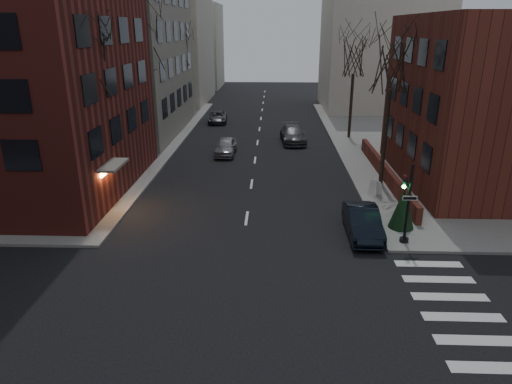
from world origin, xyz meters
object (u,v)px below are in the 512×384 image
tree_left_b (145,44)px  car_lane_far (218,117)px  sandwich_board (376,188)px  tree_right_b (354,57)px  streetlamp_near (144,112)px  evergreen_shrub (403,208)px  tree_right_a (392,64)px  car_lane_silver (226,146)px  tree_left_a (88,60)px  parked_sedan (363,222)px  tree_left_c (180,48)px  streetlamp_far (190,82)px  car_lane_gray (293,134)px  traffic_signal (406,209)px

tree_left_b → car_lane_far: size_ratio=2.45×
car_lane_far → sandwich_board: car_lane_far is taller
tree_right_b → streetlamp_near: tree_right_b is taller
evergreen_shrub → tree_right_a: bearing=86.0°
car_lane_silver → sandwich_board: size_ratio=4.01×
tree_left_a → tree_left_b: tree_left_b is taller
tree_right_b → tree_left_a: bearing=-134.4°
parked_sedan → car_lane_silver: bearing=119.4°
tree_left_a → car_lane_far: (3.96, 25.41, -7.86)m
tree_left_c → streetlamp_far: size_ratio=1.55×
streetlamp_near → car_lane_silver: 7.60m
tree_left_c → tree_left_b: bearing=-90.0°
tree_left_a → tree_left_b: 12.01m
tree_right_a → parked_sedan: tree_right_a is taller
tree_left_a → streetlamp_near: size_ratio=1.63×
tree_left_a → car_lane_silver: size_ratio=2.48×
tree_right_b → sandwich_board: (-0.89, -16.50, -6.92)m
tree_left_b → sandwich_board: bearing=-32.1°
parked_sedan → car_lane_silver: 17.87m
streetlamp_far → car_lane_far: streetlamp_far is taller
streetlamp_near → tree_left_a: bearing=-94.3°
tree_left_a → streetlamp_far: (0.60, 28.00, -4.23)m
tree_right_b → sandwich_board: tree_right_b is taller
streetlamp_near → sandwich_board: (16.11, -6.50, -3.57)m
parked_sedan → car_lane_gray: size_ratio=0.86×
tree_left_b → car_lane_gray: size_ratio=2.06×
car_lane_far → streetlamp_far: bearing=138.5°
streetlamp_far → tree_right_a: bearing=-54.7°
tree_left_a → car_lane_gray: tree_left_a is taller
parked_sedan → car_lane_far: bearing=110.9°
evergreen_shrub → tree_right_b: bearing=88.6°
streetlamp_near → tree_left_b: bearing=98.5°
tree_right_b → car_lane_silver: tree_right_b is taller
streetlamp_far → parked_sedan: bearing=-65.9°
traffic_signal → streetlamp_far: (-16.14, 33.01, 2.33)m
streetlamp_near → streetlamp_far: bearing=90.0°
car_lane_far → tree_right_b: bearing=-32.4°
tree_right_b → car_lane_far: tree_right_b is taller
tree_right_a → car_lane_gray: tree_right_a is taller
tree_right_b → evergreen_shrub: bearing=-91.4°
car_lane_silver → tree_left_a: bearing=-117.4°
streetlamp_far → sandwich_board: 31.22m
tree_left_c → streetlamp_near: tree_left_c is taller
streetlamp_near → car_lane_far: (3.36, 17.41, -3.62)m
tree_left_b → streetlamp_near: size_ratio=1.72×
tree_right_b → streetlamp_far: size_ratio=1.46×
tree_left_a → tree_left_c: bearing=90.0°
tree_right_a → parked_sedan: size_ratio=2.15×
tree_left_c → sandwich_board: 30.55m
tree_left_a → car_lane_silver: bearing=61.8°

